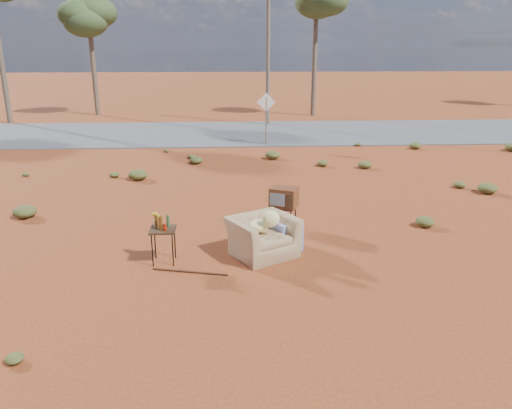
{
  "coord_description": "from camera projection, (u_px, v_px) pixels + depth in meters",
  "views": [
    {
      "loc": [
        -0.11,
        -9.04,
        4.13
      ],
      "look_at": [
        0.47,
        1.25,
        0.8
      ],
      "focal_mm": 35.0,
      "sensor_mm": 36.0,
      "label": 1
    }
  ],
  "objects": [
    {
      "name": "eucalyptus_center",
      "position": [
        317.0,
        1.0,
        28.1
      ],
      "size": [
        3.2,
        3.2,
        7.6
      ],
      "color": "brown",
      "rests_on": "ground"
    },
    {
      "name": "highway",
      "position": [
        230.0,
        133.0,
        24.11
      ],
      "size": [
        140.0,
        7.0,
        0.04
      ],
      "primitive_type": "cube",
      "color": "#565659",
      "rests_on": "ground"
    },
    {
      "name": "road_sign",
      "position": [
        266.0,
        109.0,
        20.88
      ],
      "size": [
        0.78,
        0.06,
        2.19
      ],
      "color": "brown",
      "rests_on": "ground"
    },
    {
      "name": "side_table",
      "position": [
        161.0,
        227.0,
        9.7
      ],
      "size": [
        0.49,
        0.49,
        0.99
      ],
      "rotation": [
        0.0,
        0.0,
        -0.0
      ],
      "color": "#322312",
      "rests_on": "ground"
    },
    {
      "name": "eucalyptus_near_left",
      "position": [
        89.0,
        20.0,
        28.66
      ],
      "size": [
        3.2,
        3.2,
        6.6
      ],
      "color": "brown",
      "rests_on": "ground"
    },
    {
      "name": "tv_unit",
      "position": [
        284.0,
        198.0,
        11.58
      ],
      "size": [
        0.73,
        0.67,
        0.96
      ],
      "rotation": [
        0.0,
        0.0,
        -0.41
      ],
      "color": "black",
      "rests_on": "ground"
    },
    {
      "name": "armchair",
      "position": [
        266.0,
        231.0,
        10.14
      ],
      "size": [
        1.6,
        1.52,
        1.08
      ],
      "rotation": [
        0.0,
        0.0,
        0.52
      ],
      "color": "#997A53",
      "rests_on": "ground"
    },
    {
      "name": "scrub_patch",
      "position": [
        204.0,
        193.0,
        13.96
      ],
      "size": [
        17.49,
        8.07,
        0.33
      ],
      "color": "#525726",
      "rests_on": "ground"
    },
    {
      "name": "ground",
      "position": [
        236.0,
        263.0,
        9.86
      ],
      "size": [
        140.0,
        140.0,
        0.0
      ],
      "primitive_type": "plane",
      "color": "#933D1D",
      "rests_on": "ground"
    },
    {
      "name": "rusty_bar",
      "position": [
        190.0,
        272.0,
        9.43
      ],
      "size": [
        1.44,
        0.39,
        0.04
      ],
      "primitive_type": "cylinder",
      "rotation": [
        0.0,
        1.57,
        -0.24
      ],
      "color": "#492513",
      "rests_on": "ground"
    },
    {
      "name": "utility_pole_center",
      "position": [
        268.0,
        43.0,
        25.32
      ],
      "size": [
        1.4,
        0.2,
        8.0
      ],
      "color": "brown",
      "rests_on": "ground"
    }
  ]
}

